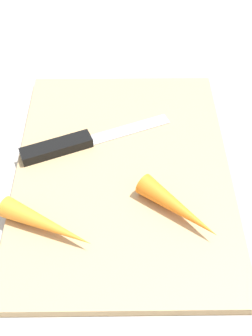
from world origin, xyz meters
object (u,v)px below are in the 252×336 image
object	(u,v)px
knife	(70,145)
carrot_short	(182,208)
carrot_long	(50,225)
cutting_board	(126,171)

from	to	relation	value
knife	carrot_short	bearing A→B (deg)	-61.06
knife	carrot_short	size ratio (longest dim) A/B	1.88
knife	carrot_short	distance (m)	0.17
knife	carrot_long	size ratio (longest dim) A/B	1.78
cutting_board	knife	distance (m)	0.08
carrot_short	carrot_long	distance (m)	0.14
knife	carrot_long	world-z (taller)	carrot_long
carrot_long	cutting_board	bearing A→B (deg)	74.57
carrot_short	carrot_long	bearing A→B (deg)	-128.61
cutting_board	carrot_short	size ratio (longest dim) A/B	3.51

